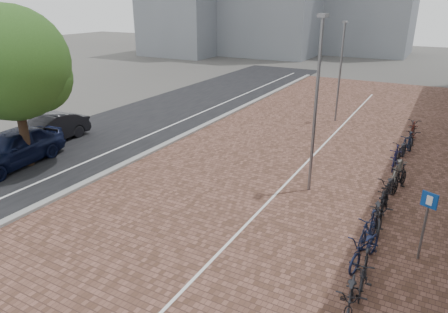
{
  "coord_description": "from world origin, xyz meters",
  "views": [
    {
      "loc": [
        7.35,
        -7.31,
        7.17
      ],
      "look_at": [
        0.0,
        6.0,
        1.3
      ],
      "focal_mm": 32.47,
      "sensor_mm": 36.0,
      "label": 1
    }
  ],
  "objects": [
    {
      "name": "bike_row",
      "position": [
        6.15,
        9.05,
        0.52
      ],
      "size": [
        1.17,
        18.13,
        1.05
      ],
      "color": "#212227",
      "rests_on": "ground"
    },
    {
      "name": "lamp_far",
      "position": [
        1.54,
        17.86,
        3.0
      ],
      "size": [
        0.12,
        0.12,
        6.0
      ],
      "primitive_type": "cylinder",
      "color": "gray",
      "rests_on": "ground"
    },
    {
      "name": "car_dark",
      "position": [
        -10.89,
        6.25,
        0.75
      ],
      "size": [
        1.61,
        4.55,
        1.5
      ],
      "primitive_type": "imported",
      "rotation": [
        0.0,
        0.0,
        -0.01
      ],
      "color": "black",
      "rests_on": "ground"
    },
    {
      "name": "lane_line",
      "position": [
        -7.0,
        12.0,
        0.02
      ],
      "size": [
        0.12,
        44.0,
        0.0
      ],
      "primitive_type": "cube",
      "color": "white",
      "rests_on": "street_asphalt"
    },
    {
      "name": "street_tree",
      "position": [
        -8.91,
        3.74,
        4.53
      ],
      "size": [
        4.9,
        4.9,
        7.12
      ],
      "color": "#382619",
      "rests_on": "ground"
    },
    {
      "name": "curb",
      "position": [
        -5.1,
        12.0,
        0.07
      ],
      "size": [
        0.35,
        42.0,
        0.14
      ],
      "primitive_type": "cube",
      "color": "gray",
      "rests_on": "ground"
    },
    {
      "name": "parking_sign",
      "position": [
        7.5,
        4.31,
        1.45
      ],
      "size": [
        0.44,
        0.22,
        2.2
      ],
      "rotation": [
        0.0,
        0.0,
        -0.42
      ],
      "color": "slate",
      "rests_on": "ground"
    },
    {
      "name": "lamp_near",
      "position": [
        3.21,
        7.28,
        3.35
      ],
      "size": [
        0.12,
        0.12,
        6.7
      ],
      "primitive_type": "cylinder",
      "color": "slate",
      "rests_on": "ground"
    },
    {
      "name": "plaza_brick",
      "position": [
        2.0,
        12.0,
        0.01
      ],
      "size": [
        14.5,
        42.0,
        0.04
      ],
      "primitive_type": "cube",
      "color": "brown",
      "rests_on": "ground"
    },
    {
      "name": "ground",
      "position": [
        0.0,
        0.0,
        0.0
      ],
      "size": [
        140.0,
        140.0,
        0.0
      ],
      "primitive_type": "plane",
      "color": "#474442",
      "rests_on": "ground"
    },
    {
      "name": "street_asphalt",
      "position": [
        -9.0,
        12.0,
        0.01
      ],
      "size": [
        8.0,
        50.0,
        0.03
      ],
      "primitive_type": "cube",
      "color": "black",
      "rests_on": "ground"
    },
    {
      "name": "car_navy",
      "position": [
        -9.6,
        3.27,
        0.86
      ],
      "size": [
        2.62,
        5.25,
        1.72
      ],
      "primitive_type": "imported",
      "rotation": [
        0.0,
        0.0,
        0.12
      ],
      "color": "black",
      "rests_on": "ground"
    },
    {
      "name": "parking_line",
      "position": [
        2.2,
        12.0,
        0.04
      ],
      "size": [
        0.1,
        30.0,
        0.0
      ],
      "primitive_type": "cube",
      "color": "white",
      "rests_on": "plaza_brick"
    }
  ]
}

